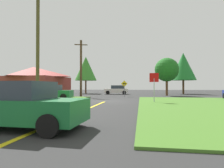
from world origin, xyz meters
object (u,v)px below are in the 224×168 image
at_px(stop_sign, 154,82).
at_px(car_behind_on_main_road, 23,105).
at_px(parked_car_near_building, 53,92).
at_px(utility_pole_mid, 81,68).
at_px(barn, 33,82).
at_px(pine_tree_center, 86,69).
at_px(car_approaching_junction, 116,90).
at_px(oak_tree_left, 167,70).
at_px(utility_pole_near, 38,44).
at_px(oak_tree_right, 183,67).
at_px(direction_sign, 124,87).

distance_m(stop_sign, car_behind_on_main_road, 12.19).
height_order(parked_car_near_building, utility_pole_mid, utility_pole_mid).
bearing_deg(car_behind_on_main_road, barn, 123.02).
height_order(stop_sign, pine_tree_center, pine_tree_center).
bearing_deg(car_approaching_junction, parked_car_near_building, 64.44).
distance_m(car_behind_on_main_road, oak_tree_left, 25.72).
distance_m(parked_car_near_building, utility_pole_near, 6.87).
xyz_separation_m(utility_pole_mid, oak_tree_left, (12.30, 4.59, -0.08)).
height_order(stop_sign, car_behind_on_main_road, stop_sign).
bearing_deg(oak_tree_left, oak_tree_right, 60.95).
bearing_deg(car_approaching_junction, oak_tree_left, 147.59).
bearing_deg(oak_tree_left, parked_car_near_building, -141.19).
xyz_separation_m(parked_car_near_building, direction_sign, (7.21, 7.11, 0.60)).
xyz_separation_m(parked_car_near_building, oak_tree_right, (17.44, 17.98, 4.39)).
bearing_deg(barn, parked_car_near_building, -41.45).
distance_m(car_approaching_junction, utility_pole_mid, 10.03).
xyz_separation_m(oak_tree_right, barn, (-22.31, -13.68, -3.16)).
height_order(stop_sign, barn, barn).
bearing_deg(oak_tree_left, barn, -160.40).
relative_size(car_behind_on_main_road, oak_tree_left, 0.70).
height_order(car_behind_on_main_road, parked_car_near_building, same).
relative_size(pine_tree_center, barn, 0.88).
bearing_deg(stop_sign, utility_pole_near, 18.00).
bearing_deg(utility_pole_near, oak_tree_right, 55.50).
bearing_deg(stop_sign, oak_tree_right, -108.31).
bearing_deg(car_approaching_junction, utility_pole_mid, 58.92).
relative_size(stop_sign, utility_pole_mid, 0.33).
relative_size(car_behind_on_main_road, car_approaching_junction, 0.93).
bearing_deg(utility_pole_near, utility_pole_mid, 90.98).
xyz_separation_m(oak_tree_left, barn, (-18.34, -6.53, -1.97)).
xyz_separation_m(stop_sign, pine_tree_center, (-12.07, 19.74, 3.15)).
xyz_separation_m(utility_pole_mid, oak_tree_right, (16.27, 11.74, 1.11)).
bearing_deg(oak_tree_left, pine_tree_center, 156.42).
bearing_deg(parked_car_near_building, oak_tree_left, 33.19).
height_order(oak_tree_left, barn, oak_tree_left).
height_order(car_approaching_junction, utility_pole_mid, utility_pole_mid).
height_order(parked_car_near_building, barn, barn).
bearing_deg(car_behind_on_main_road, car_approaching_junction, 93.47).
relative_size(utility_pole_mid, pine_tree_center, 1.07).
xyz_separation_m(stop_sign, oak_tree_left, (2.82, 13.24, 2.15)).
bearing_deg(car_approaching_junction, pine_tree_center, -27.31).
relative_size(parked_car_near_building, oak_tree_left, 0.71).
relative_size(stop_sign, car_approaching_junction, 0.59).
relative_size(pine_tree_center, oak_tree_right, 0.95).
bearing_deg(barn, pine_tree_center, 75.16).
bearing_deg(pine_tree_center, car_behind_on_main_road, -77.31).
relative_size(direction_sign, oak_tree_left, 0.39).
relative_size(utility_pole_near, oak_tree_left, 1.60).
relative_size(car_behind_on_main_road, pine_tree_center, 0.56).
xyz_separation_m(car_approaching_junction, barn, (-9.97, -10.57, 1.23)).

